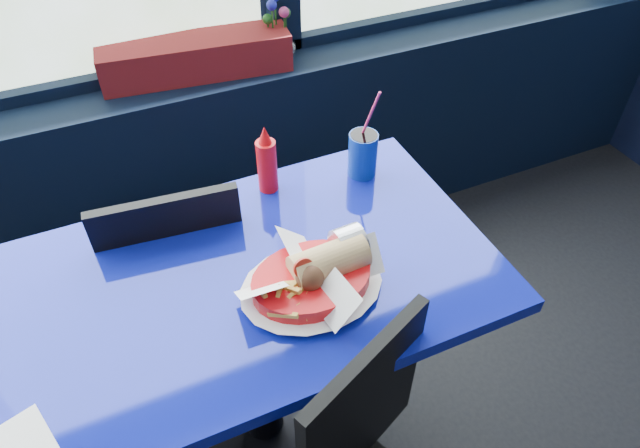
{
  "coord_description": "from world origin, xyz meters",
  "views": [
    {
      "loc": [
        0.1,
        1.12,
        1.77
      ],
      "look_at": [
        0.49,
        1.98,
        0.86
      ],
      "focal_mm": 32.0,
      "sensor_mm": 36.0,
      "label": 1
    }
  ],
  "objects_px": {
    "chair_near_back": "(173,271)",
    "soda_cup": "(363,153)",
    "flower_vase": "(279,41)",
    "planter_box": "(196,57)",
    "near_table": "(251,322)",
    "ketchup_bottle": "(267,162)",
    "food_basket": "(314,278)"
  },
  "relations": [
    {
      "from": "chair_near_back",
      "to": "soda_cup",
      "type": "relative_size",
      "value": 3.14
    },
    {
      "from": "flower_vase",
      "to": "planter_box",
      "type": "bearing_deg",
      "value": 174.49
    },
    {
      "from": "near_table",
      "to": "soda_cup",
      "type": "distance_m",
      "value": 0.55
    },
    {
      "from": "chair_near_back",
      "to": "ketchup_bottle",
      "type": "bearing_deg",
      "value": 177.61
    },
    {
      "from": "near_table",
      "to": "ketchup_bottle",
      "type": "xyz_separation_m",
      "value": [
        0.17,
        0.28,
        0.27
      ]
    },
    {
      "from": "chair_near_back",
      "to": "near_table",
      "type": "bearing_deg",
      "value": 119.2
    },
    {
      "from": "flower_vase",
      "to": "ketchup_bottle",
      "type": "relative_size",
      "value": 1.17
    },
    {
      "from": "chair_near_back",
      "to": "ketchup_bottle",
      "type": "distance_m",
      "value": 0.46
    },
    {
      "from": "near_table",
      "to": "ketchup_bottle",
      "type": "relative_size",
      "value": 5.91
    },
    {
      "from": "flower_vase",
      "to": "chair_near_back",
      "type": "bearing_deg",
      "value": -136.61
    },
    {
      "from": "food_basket",
      "to": "soda_cup",
      "type": "bearing_deg",
      "value": 70.7
    },
    {
      "from": "food_basket",
      "to": "flower_vase",
      "type": "bearing_deg",
      "value": 95.2
    },
    {
      "from": "food_basket",
      "to": "chair_near_back",
      "type": "bearing_deg",
      "value": 144.62
    },
    {
      "from": "planter_box",
      "to": "flower_vase",
      "type": "bearing_deg",
      "value": 1.27
    },
    {
      "from": "planter_box",
      "to": "food_basket",
      "type": "xyz_separation_m",
      "value": [
        -0.0,
        -0.99,
        -0.07
      ]
    },
    {
      "from": "food_basket",
      "to": "near_table",
      "type": "bearing_deg",
      "value": 164.59
    },
    {
      "from": "planter_box",
      "to": "ketchup_bottle",
      "type": "bearing_deg",
      "value": -80.73
    },
    {
      "from": "flower_vase",
      "to": "ketchup_bottle",
      "type": "bearing_deg",
      "value": -114.14
    },
    {
      "from": "planter_box",
      "to": "food_basket",
      "type": "distance_m",
      "value": 0.99
    },
    {
      "from": "flower_vase",
      "to": "soda_cup",
      "type": "bearing_deg",
      "value": -89.35
    },
    {
      "from": "flower_vase",
      "to": "soda_cup",
      "type": "distance_m",
      "value": 0.62
    },
    {
      "from": "chair_near_back",
      "to": "flower_vase",
      "type": "height_order",
      "value": "flower_vase"
    },
    {
      "from": "soda_cup",
      "to": "food_basket",
      "type": "bearing_deg",
      "value": -131.29
    },
    {
      "from": "flower_vase",
      "to": "food_basket",
      "type": "relative_size",
      "value": 0.65
    },
    {
      "from": "planter_box",
      "to": "ketchup_bottle",
      "type": "height_order",
      "value": "ketchup_bottle"
    },
    {
      "from": "flower_vase",
      "to": "soda_cup",
      "type": "xyz_separation_m",
      "value": [
        0.01,
        -0.62,
        -0.05
      ]
    },
    {
      "from": "planter_box",
      "to": "food_basket",
      "type": "height_order",
      "value": "planter_box"
    },
    {
      "from": "near_table",
      "to": "flower_vase",
      "type": "distance_m",
      "value": 1.0
    },
    {
      "from": "food_basket",
      "to": "soda_cup",
      "type": "xyz_separation_m",
      "value": [
        0.3,
        0.34,
        0.03
      ]
    },
    {
      "from": "planter_box",
      "to": "flower_vase",
      "type": "height_order",
      "value": "flower_vase"
    },
    {
      "from": "near_table",
      "to": "planter_box",
      "type": "xyz_separation_m",
      "value": [
        0.14,
        0.89,
        0.29
      ]
    },
    {
      "from": "soda_cup",
      "to": "planter_box",
      "type": "bearing_deg",
      "value": 114.21
    }
  ]
}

